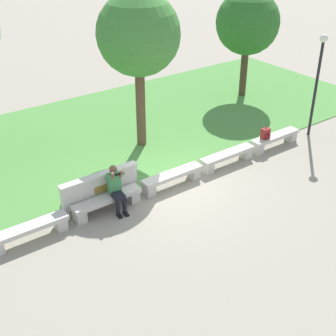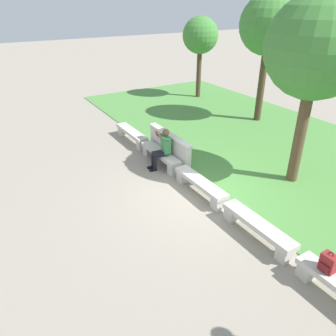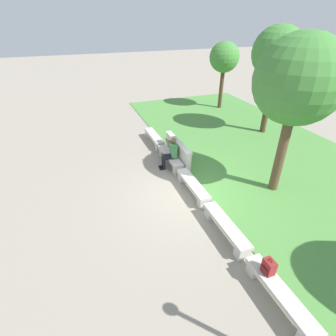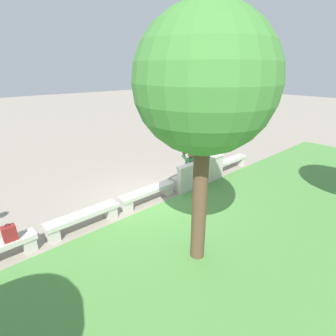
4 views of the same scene
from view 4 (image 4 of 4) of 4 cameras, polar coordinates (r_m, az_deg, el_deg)
ground_plane at (r=8.68m, az=-4.36°, el=-7.30°), size 80.00×80.00×0.00m
grass_strip at (r=6.40m, az=22.32°, el=-20.59°), size 22.91×8.00×0.03m
bench_main at (r=11.57m, az=13.21°, el=1.19°), size 2.03×0.40×0.45m
bench_near at (r=9.92m, az=5.75°, el=-1.68°), size 2.03×0.40×0.45m
bench_mid at (r=8.55m, az=-4.42°, el=-5.52°), size 2.03×0.40×0.45m
bench_far at (r=7.58m, az=-18.00°, el=-10.28°), size 2.03×0.40×0.45m
backrest_wall_with_plaque at (r=9.64m, az=7.28°, el=-1.08°), size 2.36×0.24×1.01m
person_photographer at (r=9.64m, az=4.47°, el=0.43°), size 0.51×0.76×1.32m
backpack at (r=7.04m, az=-31.28°, el=-12.04°), size 0.28×0.24×0.43m
tree_left_background at (r=5.02m, az=8.09°, el=17.54°), size 2.67×2.67×5.19m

